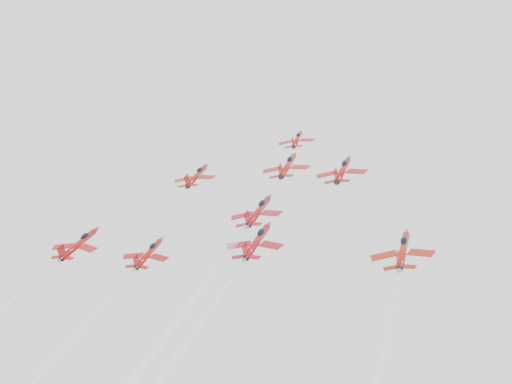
% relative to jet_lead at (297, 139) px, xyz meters
% --- Properties ---
extents(jet_lead, '(8.57, 10.87, 7.29)m').
position_rel_jet_lead_xyz_m(jet_lead, '(0.00, 0.00, 0.00)').
color(jet_lead, maroon).
extents(jet_row2_left, '(9.70, 12.29, 8.25)m').
position_rel_jet_lead_xyz_m(jet_row2_left, '(-17.92, -15.41, -9.72)').
color(jet_row2_left, maroon).
extents(jet_row2_center, '(10.42, 13.21, 8.86)m').
position_rel_jet_lead_xyz_m(jet_row2_center, '(1.90, -13.22, -8.33)').
color(jet_row2_center, '#A21A0F').
extents(jet_row2_right, '(10.50, 13.30, 8.93)m').
position_rel_jet_lead_xyz_m(jet_row2_right, '(14.42, -16.66, -10.49)').
color(jet_row2_right, '#9F0F13').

